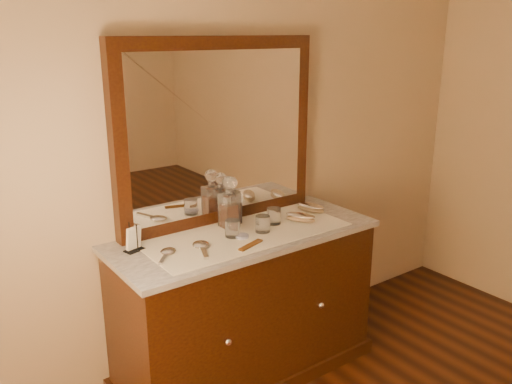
{
  "coord_description": "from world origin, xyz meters",
  "views": [
    {
      "loc": [
        -1.49,
        -0.19,
        1.87
      ],
      "look_at": [
        0.0,
        1.85,
        1.1
      ],
      "focal_mm": 37.13,
      "sensor_mm": 36.0,
      "label": 1
    }
  ],
  "objects_px": {
    "comb": "(251,245)",
    "hand_mirror_inner": "(202,246)",
    "brush_near": "(301,217)",
    "pin_dish": "(242,236)",
    "mirror_frame": "(218,132)",
    "napkin_rack": "(134,240)",
    "decanter_left": "(229,208)",
    "brush_far": "(311,207)",
    "decanter_right": "(232,206)",
    "hand_mirror_outer": "(167,252)",
    "dresser_cabinet": "(245,307)"
  },
  "relations": [
    {
      "from": "comb",
      "to": "hand_mirror_inner",
      "type": "bearing_deg",
      "value": 131.73
    },
    {
      "from": "brush_near",
      "to": "comb",
      "type": "bearing_deg",
      "value": -163.87
    },
    {
      "from": "pin_dish",
      "to": "brush_near",
      "type": "xyz_separation_m",
      "value": [
        0.4,
        0.01,
        0.02
      ]
    },
    {
      "from": "mirror_frame",
      "to": "brush_near",
      "type": "height_order",
      "value": "mirror_frame"
    },
    {
      "from": "napkin_rack",
      "to": "brush_near",
      "type": "relative_size",
      "value": 0.77
    },
    {
      "from": "brush_near",
      "to": "decanter_left",
      "type": "bearing_deg",
      "value": 156.52
    },
    {
      "from": "mirror_frame",
      "to": "brush_far",
      "type": "distance_m",
      "value": 0.72
    },
    {
      "from": "hand_mirror_inner",
      "to": "decanter_right",
      "type": "bearing_deg",
      "value": 32.76
    },
    {
      "from": "hand_mirror_outer",
      "to": "brush_far",
      "type": "bearing_deg",
      "value": 3.93
    },
    {
      "from": "decanter_left",
      "to": "hand_mirror_inner",
      "type": "relative_size",
      "value": 1.28
    },
    {
      "from": "pin_dish",
      "to": "brush_far",
      "type": "relative_size",
      "value": 0.38
    },
    {
      "from": "decanter_left",
      "to": "brush_near",
      "type": "xyz_separation_m",
      "value": [
        0.37,
        -0.16,
        -0.09
      ]
    },
    {
      "from": "pin_dish",
      "to": "comb",
      "type": "bearing_deg",
      "value": -103.77
    },
    {
      "from": "napkin_rack",
      "to": "hand_mirror_inner",
      "type": "bearing_deg",
      "value": -31.51
    },
    {
      "from": "comb",
      "to": "brush_near",
      "type": "relative_size",
      "value": 0.91
    },
    {
      "from": "dresser_cabinet",
      "to": "napkin_rack",
      "type": "bearing_deg",
      "value": 168.02
    },
    {
      "from": "decanter_left",
      "to": "brush_near",
      "type": "relative_size",
      "value": 1.55
    },
    {
      "from": "decanter_right",
      "to": "mirror_frame",
      "type": "bearing_deg",
      "value": 100.29
    },
    {
      "from": "pin_dish",
      "to": "napkin_rack",
      "type": "relative_size",
      "value": 0.51
    },
    {
      "from": "brush_far",
      "to": "hand_mirror_outer",
      "type": "distance_m",
      "value": 0.97
    },
    {
      "from": "dresser_cabinet",
      "to": "brush_near",
      "type": "distance_m",
      "value": 0.58
    },
    {
      "from": "dresser_cabinet",
      "to": "comb",
      "type": "height_order",
      "value": "comb"
    },
    {
      "from": "decanter_left",
      "to": "hand_mirror_inner",
      "type": "bearing_deg",
      "value": -148.51
    },
    {
      "from": "brush_near",
      "to": "hand_mirror_inner",
      "type": "relative_size",
      "value": 0.82
    },
    {
      "from": "dresser_cabinet",
      "to": "decanter_right",
      "type": "bearing_deg",
      "value": 83.46
    },
    {
      "from": "dresser_cabinet",
      "to": "brush_near",
      "type": "bearing_deg",
      "value": -7.41
    },
    {
      "from": "brush_near",
      "to": "dresser_cabinet",
      "type": "bearing_deg",
      "value": 172.59
    },
    {
      "from": "decanter_right",
      "to": "brush_far",
      "type": "xyz_separation_m",
      "value": [
        0.49,
        -0.1,
        -0.08
      ]
    },
    {
      "from": "mirror_frame",
      "to": "brush_near",
      "type": "distance_m",
      "value": 0.66
    },
    {
      "from": "napkin_rack",
      "to": "hand_mirror_outer",
      "type": "xyz_separation_m",
      "value": [
        0.11,
        -0.14,
        -0.04
      ]
    },
    {
      "from": "dresser_cabinet",
      "to": "hand_mirror_inner",
      "type": "distance_m",
      "value": 0.54
    },
    {
      "from": "comb",
      "to": "hand_mirror_inner",
      "type": "relative_size",
      "value": 0.75
    },
    {
      "from": "comb",
      "to": "decanter_left",
      "type": "xyz_separation_m",
      "value": [
        0.06,
        0.29,
        0.11
      ]
    },
    {
      "from": "pin_dish",
      "to": "brush_far",
      "type": "xyz_separation_m",
      "value": [
        0.56,
        0.1,
        0.02
      ]
    },
    {
      "from": "hand_mirror_inner",
      "to": "hand_mirror_outer",
      "type": "bearing_deg",
      "value": 169.93
    },
    {
      "from": "pin_dish",
      "to": "decanter_right",
      "type": "xyz_separation_m",
      "value": [
        0.07,
        0.2,
        0.1
      ]
    },
    {
      "from": "pin_dish",
      "to": "hand_mirror_inner",
      "type": "distance_m",
      "value": 0.24
    },
    {
      "from": "pin_dish",
      "to": "hand_mirror_outer",
      "type": "distance_m",
      "value": 0.41
    },
    {
      "from": "brush_far",
      "to": "hand_mirror_inner",
      "type": "distance_m",
      "value": 0.8
    },
    {
      "from": "pin_dish",
      "to": "decanter_left",
      "type": "height_order",
      "value": "decanter_left"
    },
    {
      "from": "comb",
      "to": "brush_near",
      "type": "xyz_separation_m",
      "value": [
        0.43,
        0.13,
        0.02
      ]
    },
    {
      "from": "decanter_left",
      "to": "decanter_right",
      "type": "relative_size",
      "value": 1.06
    },
    {
      "from": "napkin_rack",
      "to": "brush_near",
      "type": "xyz_separation_m",
      "value": [
        0.92,
        -0.17,
        -0.03
      ]
    },
    {
      "from": "brush_far",
      "to": "mirror_frame",
      "type": "bearing_deg",
      "value": 158.68
    },
    {
      "from": "dresser_cabinet",
      "to": "pin_dish",
      "type": "xyz_separation_m",
      "value": [
        -0.05,
        -0.05,
        0.45
      ]
    },
    {
      "from": "brush_far",
      "to": "hand_mirror_outer",
      "type": "height_order",
      "value": "brush_far"
    },
    {
      "from": "brush_far",
      "to": "comb",
      "type": "bearing_deg",
      "value": -159.7
    },
    {
      "from": "comb",
      "to": "napkin_rack",
      "type": "height_order",
      "value": "napkin_rack"
    },
    {
      "from": "mirror_frame",
      "to": "dresser_cabinet",
      "type": "bearing_deg",
      "value": -90.0
    },
    {
      "from": "pin_dish",
      "to": "decanter_right",
      "type": "distance_m",
      "value": 0.24
    }
  ]
}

